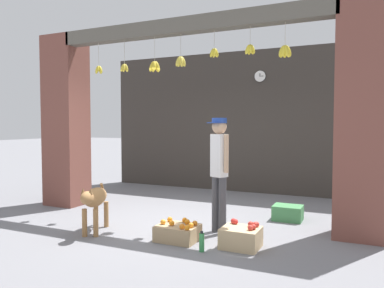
% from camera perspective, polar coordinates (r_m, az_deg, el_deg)
% --- Properties ---
extents(ground_plane, '(60.00, 60.00, 0.00)m').
position_cam_1_polar(ground_plane, '(6.13, -1.81, -11.82)').
color(ground_plane, slate).
extents(shop_back_wall, '(6.56, 0.12, 3.25)m').
position_cam_1_polar(shop_back_wall, '(8.80, 7.19, 3.36)').
color(shop_back_wall, '#38332D').
rests_on(shop_back_wall, ground_plane).
extents(shop_pillar_left, '(0.70, 0.60, 3.25)m').
position_cam_1_polar(shop_pillar_left, '(7.70, -18.62, 3.28)').
color(shop_pillar_left, brown).
rests_on(shop_pillar_left, ground_plane).
extents(shop_pillar_right, '(0.70, 0.60, 3.25)m').
position_cam_1_polar(shop_pillar_right, '(5.61, 24.55, 3.32)').
color(shop_pillar_right, brown).
rests_on(shop_pillar_right, ground_plane).
extents(storefront_awning, '(4.66, 0.25, 0.83)m').
position_cam_1_polar(storefront_awning, '(6.22, -1.19, 17.17)').
color(storefront_awning, '#5B564C').
extents(dog, '(0.50, 0.93, 0.70)m').
position_cam_1_polar(dog, '(5.65, -14.61, -8.21)').
color(dog, '#9E7042').
rests_on(dog, ground_plane).
extents(shopkeeper, '(0.32, 0.30, 1.66)m').
position_cam_1_polar(shopkeeper, '(5.39, 4.16, -3.26)').
color(shopkeeper, '#424247').
rests_on(shopkeeper, ground_plane).
extents(fruit_crate_oranges, '(0.54, 0.43, 0.28)m').
position_cam_1_polar(fruit_crate_oranges, '(5.19, -2.16, -13.29)').
color(fruit_crate_oranges, tan).
rests_on(fruit_crate_oranges, ground_plane).
extents(fruit_crate_apples, '(0.48, 0.41, 0.32)m').
position_cam_1_polar(fruit_crate_apples, '(4.94, 7.51, -13.88)').
color(fruit_crate_apples, tan).
rests_on(fruit_crate_apples, ground_plane).
extents(produce_box_green, '(0.46, 0.36, 0.24)m').
position_cam_1_polar(produce_box_green, '(6.42, 14.39, -10.13)').
color(produce_box_green, '#42844C').
rests_on(produce_box_green, ground_plane).
extents(water_bottle, '(0.06, 0.06, 0.25)m').
position_cam_1_polar(water_bottle, '(4.77, 1.49, -14.72)').
color(water_bottle, '#38934C').
rests_on(water_bottle, ground_plane).
extents(wall_clock, '(0.26, 0.03, 0.26)m').
position_cam_1_polar(wall_clock, '(8.66, 10.34, 10.12)').
color(wall_clock, black).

